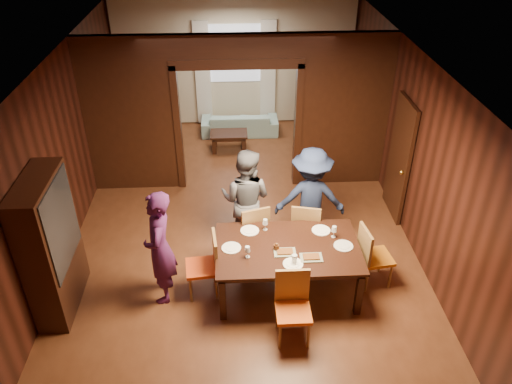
{
  "coord_description": "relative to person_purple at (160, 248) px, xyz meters",
  "views": [
    {
      "loc": [
        -0.11,
        -6.76,
        5.1
      ],
      "look_at": [
        0.22,
        -0.4,
        1.05
      ],
      "focal_mm": 35.0,
      "sensor_mm": 36.0,
      "label": 1
    }
  ],
  "objects": [
    {
      "name": "floor",
      "position": [
        1.13,
        1.44,
        -0.86
      ],
      "size": [
        9.0,
        9.0,
        0.0
      ],
      "primitive_type": "plane",
      "color": "#572C18",
      "rests_on": "ground"
    },
    {
      "name": "ceiling",
      "position": [
        1.13,
        1.44,
        2.04
      ],
      "size": [
        5.5,
        9.0,
        0.02
      ],
      "primitive_type": "cube",
      "color": "silver",
      "rests_on": "room_walls"
    },
    {
      "name": "room_walls",
      "position": [
        1.13,
        3.32,
        0.65
      ],
      "size": [
        5.52,
        9.01,
        2.9
      ],
      "color": "black",
      "rests_on": "floor"
    },
    {
      "name": "person_purple",
      "position": [
        0.0,
        0.0,
        0.0
      ],
      "size": [
        0.43,
        0.64,
        1.71
      ],
      "primitive_type": "imported",
      "rotation": [
        0.0,
        0.0,
        -1.55
      ],
      "color": "#4D1B50",
      "rests_on": "floor"
    },
    {
      "name": "person_grey",
      "position": [
        1.2,
        1.14,
        -0.01
      ],
      "size": [
        1.0,
        0.89,
        1.7
      ],
      "primitive_type": "imported",
      "rotation": [
        0.0,
        0.0,
        2.79
      ],
      "color": "#58575F",
      "rests_on": "floor"
    },
    {
      "name": "person_navy",
      "position": [
        2.21,
        1.11,
        -0.0
      ],
      "size": [
        1.14,
        0.7,
        1.71
      ],
      "primitive_type": "imported",
      "rotation": [
        0.0,
        0.0,
        3.09
      ],
      "color": "#1B2545",
      "rests_on": "floor"
    },
    {
      "name": "sofa",
      "position": [
        1.2,
        5.29,
        -0.6
      ],
      "size": [
        1.76,
        0.69,
        0.51
      ],
      "primitive_type": "imported",
      "rotation": [
        0.0,
        0.0,
        3.14
      ],
      "color": "#94C0C2",
      "rests_on": "floor"
    },
    {
      "name": "serving_bowl",
      "position": [
        1.85,
        0.17,
        -0.06
      ],
      "size": [
        0.33,
        0.33,
        0.08
      ],
      "primitive_type": "imported",
      "color": "black",
      "rests_on": "dining_table"
    },
    {
      "name": "dining_table",
      "position": [
        1.75,
        0.05,
        -0.48
      ],
      "size": [
        1.99,
        1.24,
        0.76
      ],
      "primitive_type": "cube",
      "color": "black",
      "rests_on": "floor"
    },
    {
      "name": "coffee_table",
      "position": [
        0.94,
        4.47,
        -0.66
      ],
      "size": [
        0.8,
        0.5,
        0.4
      ],
      "primitive_type": "cube",
      "color": "black",
      "rests_on": "floor"
    },
    {
      "name": "chair_left",
      "position": [
        0.54,
        0.04,
        -0.37
      ],
      "size": [
        0.48,
        0.48,
        0.97
      ],
      "primitive_type": null,
      "rotation": [
        0.0,
        0.0,
        -1.47
      ],
      "color": "#D94314",
      "rests_on": "floor"
    },
    {
      "name": "chair_right",
      "position": [
        3.04,
        0.13,
        -0.37
      ],
      "size": [
        0.5,
        0.5,
        0.97
      ],
      "primitive_type": null,
      "rotation": [
        0.0,
        0.0,
        1.72
      ],
      "color": "#CA6913",
      "rests_on": "floor"
    },
    {
      "name": "chair_far_l",
      "position": [
        1.28,
        0.87,
        -0.37
      ],
      "size": [
        0.55,
        0.55,
        0.97
      ],
      "primitive_type": null,
      "rotation": [
        0.0,
        0.0,
        3.43
      ],
      "color": "red",
      "rests_on": "floor"
    },
    {
      "name": "chair_far_r",
      "position": [
        2.13,
        0.88,
        -0.37
      ],
      "size": [
        0.53,
        0.53,
        0.97
      ],
      "primitive_type": null,
      "rotation": [
        0.0,
        0.0,
        2.92
      ],
      "color": "orange",
      "rests_on": "floor"
    },
    {
      "name": "chair_near",
      "position": [
        1.73,
        -0.86,
        -0.37
      ],
      "size": [
        0.44,
        0.44,
        0.97
      ],
      "primitive_type": null,
      "rotation": [
        0.0,
        0.0,
        0.0
      ],
      "color": "#E75915",
      "rests_on": "floor"
    },
    {
      "name": "hutch",
      "position": [
        -1.4,
        -0.06,
        0.14
      ],
      "size": [
        0.4,
        1.2,
        2.0
      ],
      "primitive_type": "cube",
      "color": "black",
      "rests_on": "floor"
    },
    {
      "name": "door_right",
      "position": [
        3.83,
        1.94,
        0.19
      ],
      "size": [
        0.06,
        0.9,
        2.1
      ],
      "primitive_type": "cube",
      "color": "black",
      "rests_on": "floor"
    },
    {
      "name": "window_far",
      "position": [
        1.13,
        5.88,
        0.84
      ],
      "size": [
        1.2,
        0.03,
        1.3
      ],
      "primitive_type": "cube",
      "color": "silver",
      "rests_on": "back_wall"
    },
    {
      "name": "curtain_left",
      "position": [
        0.38,
        5.84,
        0.39
      ],
      "size": [
        0.35,
        0.06,
        2.4
      ],
      "primitive_type": "cube",
      "color": "white",
      "rests_on": "back_wall"
    },
    {
      "name": "curtain_right",
      "position": [
        1.88,
        5.84,
        0.39
      ],
      "size": [
        0.35,
        0.06,
        2.4
      ],
      "primitive_type": "cube",
      "color": "white",
      "rests_on": "back_wall"
    },
    {
      "name": "plate_left",
      "position": [
        0.96,
        0.06,
        -0.09
      ],
      "size": [
        0.27,
        0.27,
        0.01
      ],
      "primitive_type": "cylinder",
      "color": "white",
      "rests_on": "dining_table"
    },
    {
      "name": "plate_far_l",
      "position": [
        1.23,
        0.45,
        -0.09
      ],
      "size": [
        0.27,
        0.27,
        0.01
      ],
      "primitive_type": "cylinder",
      "color": "white",
      "rests_on": "dining_table"
    },
    {
      "name": "plate_far_r",
      "position": [
        2.27,
        0.4,
        -0.09
      ],
      "size": [
        0.27,
        0.27,
        0.01
      ],
      "primitive_type": "cylinder",
      "color": "white",
      "rests_on": "dining_table"
    },
    {
      "name": "plate_right",
      "position": [
        2.52,
        0.03,
        -0.09
      ],
      "size": [
        0.27,
        0.27,
        0.01
      ],
      "primitive_type": "cylinder",
      "color": "silver",
      "rests_on": "dining_table"
    },
    {
      "name": "plate_near",
      "position": [
        1.77,
        -0.32,
        -0.09
      ],
      "size": [
        0.27,
        0.27,
        0.01
      ],
      "primitive_type": "cylinder",
      "color": "white",
      "rests_on": "dining_table"
    },
    {
      "name": "platter_a",
      "position": [
        1.69,
        -0.08,
        -0.08
      ],
      "size": [
        0.3,
        0.2,
        0.04
      ],
      "primitive_type": "cube",
      "color": "gray",
      "rests_on": "dining_table"
    },
    {
      "name": "platter_b",
      "position": [
        2.03,
        -0.2,
        -0.08
      ],
      "size": [
        0.3,
        0.2,
        0.04
      ],
      "primitive_type": "cube",
      "color": "gray",
      "rests_on": "dining_table"
    },
    {
      "name": "wineglass_left",
      "position": [
        1.18,
        -0.14,
        -0.01
      ],
      "size": [
        0.08,
        0.08,
        0.18
      ],
      "primitive_type": null,
      "color": "white",
      "rests_on": "dining_table"
    },
    {
      "name": "wineglass_far",
      "position": [
        1.46,
        0.47,
        -0.01
      ],
      "size": [
        0.08,
        0.08,
        0.18
      ],
      "primitive_type": null,
      "color": "silver",
      "rests_on": "dining_table"
    },
    {
      "name": "wineglass_right",
      "position": [
        2.42,
        0.25,
        -0.01
      ],
      "size": [
        0.08,
        0.08,
        0.18
      ],
      "primitive_type": null,
      "color": "white",
      "rests_on": "dining_table"
    },
    {
      "name": "tumbler",
      "position": [
        1.79,
        -0.3,
        -0.03
      ],
      "size": [
        0.07,
        0.07,
        0.14
      ],
      "primitive_type": "cylinder",
      "color": "silver",
      "rests_on": "dining_table"
    },
    {
      "name": "condiment_jar",
      "position": [
        1.58,
        -0.0,
        -0.04
      ],
      "size": [
        0.08,
        0.08,
        0.11
      ],
      "primitive_type": null,
      "color": "#482510",
      "rests_on": "dining_table"
    }
  ]
}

